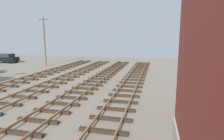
{
  "coord_description": "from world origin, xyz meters",
  "views": [
    {
      "loc": [
        3.9,
        -2.29,
        4.59
      ],
      "look_at": [
        -0.25,
        15.27,
        1.59
      ],
      "focal_mm": 30.34,
      "sensor_mm": 36.0,
      "label": 1
    }
  ],
  "objects": [
    {
      "name": "parked_car_black",
      "position": [
        -24.13,
        28.32,
        0.9
      ],
      "size": [
        4.2,
        2.04,
        1.76
      ],
      "color": "black",
      "rests_on": "ground"
    },
    {
      "name": "utility_pole_far",
      "position": [
        -14.55,
        26.39,
        4.25
      ],
      "size": [
        1.8,
        0.24,
        8.11
      ],
      "color": "brown",
      "rests_on": "ground"
    }
  ]
}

